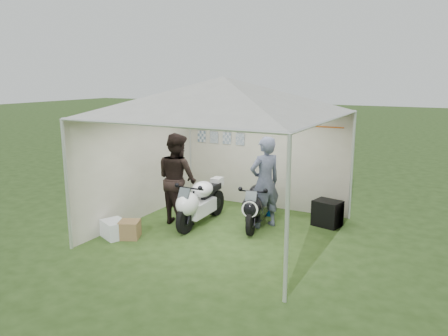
% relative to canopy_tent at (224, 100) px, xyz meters
% --- Properties ---
extents(ground, '(80.00, 80.00, 0.00)m').
position_rel_canopy_tent_xyz_m(ground, '(0.00, -0.03, -2.58)').
color(ground, '#2A4417').
rests_on(ground, ground).
extents(canopy_tent, '(5.66, 5.66, 3.00)m').
position_rel_canopy_tent_xyz_m(canopy_tent, '(0.00, 0.00, 0.00)').
color(canopy_tent, silver).
rests_on(canopy_tent, ground).
extents(motorcycle_white, '(0.45, 1.86, 0.92)m').
position_rel_canopy_tent_xyz_m(motorcycle_white, '(-0.63, 0.10, -2.06)').
color(motorcycle_white, black).
rests_on(motorcycle_white, ground).
extents(motorcycle_black, '(0.61, 1.76, 0.87)m').
position_rel_canopy_tent_xyz_m(motorcycle_black, '(0.45, 0.58, -2.09)').
color(motorcycle_black, black).
rests_on(motorcycle_black, ground).
extents(paddock_stand, '(0.39, 0.28, 0.26)m').
position_rel_canopy_tent_xyz_m(paddock_stand, '(0.29, 1.37, -2.44)').
color(paddock_stand, blue).
rests_on(paddock_stand, ground).
extents(person_dark_jacket, '(1.11, 0.99, 1.89)m').
position_rel_canopy_tent_xyz_m(person_dark_jacket, '(-1.10, 0.02, -1.63)').
color(person_dark_jacket, black).
rests_on(person_dark_jacket, ground).
extents(person_blue_jacket, '(0.75, 0.81, 1.85)m').
position_rel_canopy_tent_xyz_m(person_blue_jacket, '(0.58, 0.65, -1.65)').
color(person_blue_jacket, slate).
rests_on(person_blue_jacket, ground).
extents(equipment_box, '(0.61, 0.53, 0.53)m').
position_rel_canopy_tent_xyz_m(equipment_box, '(1.70, 1.30, -2.31)').
color(equipment_box, black).
rests_on(equipment_box, ground).
extents(crate_0, '(0.61, 0.55, 0.33)m').
position_rel_canopy_tent_xyz_m(crate_0, '(-1.70, -1.24, -2.41)').
color(crate_0, silver).
rests_on(crate_0, ground).
extents(crate_1, '(0.49, 0.49, 0.33)m').
position_rel_canopy_tent_xyz_m(crate_1, '(-1.43, -1.14, -2.41)').
color(crate_1, olive).
rests_on(crate_1, ground).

